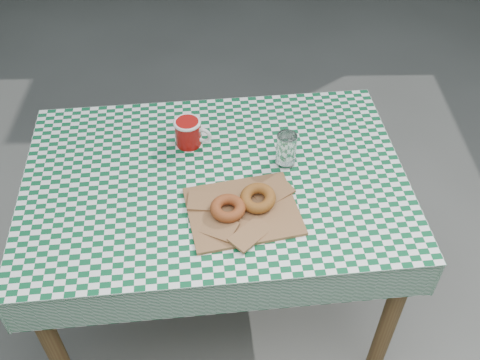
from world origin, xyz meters
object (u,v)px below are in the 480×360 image
Objects in this scene: drinking_glass at (286,150)px; table at (218,248)px; paper_bag at (243,210)px; coffee_mug at (188,133)px.

table is at bearing -165.15° from drinking_glass.
drinking_glass is (0.15, 0.22, 0.05)m from paper_bag.
coffee_mug is at bearing 113.97° from table.
coffee_mug is (-0.09, 0.17, 0.43)m from table.
coffee_mug is 1.46× the size of drinking_glass.
coffee_mug is at bearing 119.26° from paper_bag.
table is at bearing -44.76° from coffee_mug.
table is at bearing 119.69° from paper_bag.
paper_bag is 2.79× the size of drinking_glass.
paper_bag is at bearing -65.21° from table.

